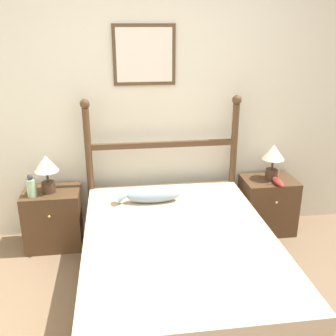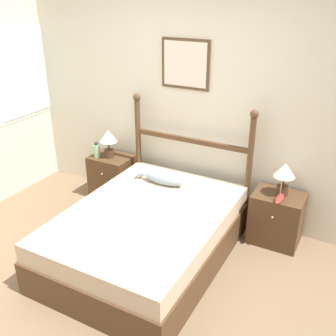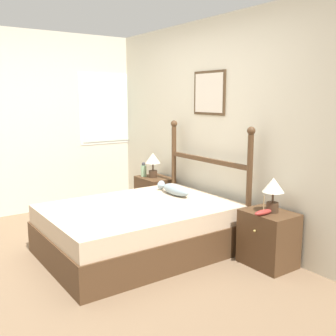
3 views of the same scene
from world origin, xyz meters
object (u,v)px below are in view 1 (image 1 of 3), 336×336
Objects in this scene: table_lamp_left at (46,168)px; model_boat at (278,181)px; nightstand_left at (54,218)px; bottle at (31,187)px; bed at (179,265)px; nightstand_right at (267,205)px; table_lamp_right at (273,156)px; fish_pillow at (150,195)px.

model_boat is (2.08, -0.10, -0.20)m from table_lamp_left.
nightstand_left is 2.09m from model_boat.
nightstand_left is 0.40m from bottle.
nightstand_right reaches higher than bed.
bed is 5.70× the size of table_lamp_right.
bottle is 1.02m from fish_pillow.
nightstand_left is at bearing 176.63° from model_boat.
table_lamp_right is (2.07, 0.04, 0.00)m from table_lamp_left.
table_lamp_right is at bearing 94.25° from model_boat.
bed is 5.70× the size of table_lamp_left.
bed is 1.34m from nightstand_left.
nightstand_left is at bearing 33.31° from bottle.
table_lamp_right reaches higher than bottle.
nightstand_right is at bearing 0.00° from nightstand_left.
nightstand_left reaches higher than bed.
bottle is (-0.14, -0.09, 0.36)m from nightstand_left.
bed is 0.68m from fish_pillow.
table_lamp_right is at bearing 40.19° from bed.
nightstand_right is 2.39× the size of model_boat.
nightstand_left is 2.68× the size of bottle.
bottle is at bearing -177.59° from nightstand_right.
nightstand_right is 1.59× the size of table_lamp_left.
table_lamp_left is 1.68× the size of bottle.
bed is at bearing -139.81° from table_lamp_right.
nightstand_right is at bearing 40.24° from bed.
bottle is (-0.13, -0.07, -0.14)m from table_lamp_left.
nightstand_left and nightstand_right have the same top height.
table_lamp_left reaches higher than fish_pillow.
bottle is at bearing 168.89° from fish_pillow.
table_lamp_right is at bearing 0.98° from table_lamp_left.
table_lamp_right reaches higher than nightstand_right.
fish_pillow reaches higher than nightstand_right.
table_lamp_right reaches higher than model_boat.
bed is 1.32m from model_boat.
nightstand_right is 0.50m from table_lamp_right.
model_boat is at bearing -3.37° from nightstand_left.
nightstand_left is at bearing 161.50° from fish_pillow.
nightstand_left is 2.04m from nightstand_right.
table_lamp_left is at bearing -113.77° from nightstand_left.
nightstand_left is at bearing 180.00° from nightstand_right.
nightstand_left is at bearing -179.61° from table_lamp_right.
bed is 3.58× the size of nightstand_left.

